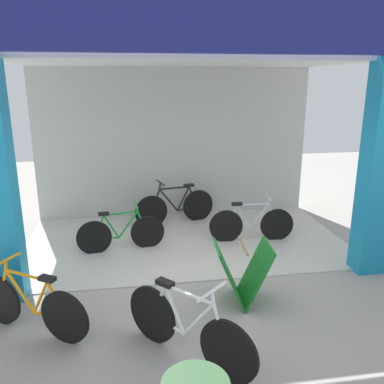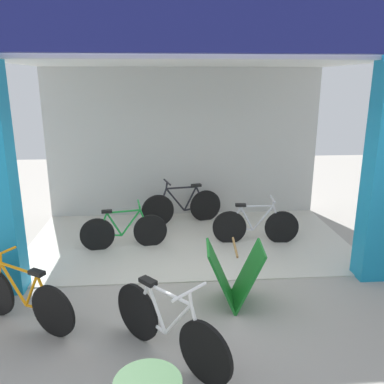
{
  "view_description": "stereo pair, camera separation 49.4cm",
  "coord_description": "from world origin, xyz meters",
  "px_view_note": "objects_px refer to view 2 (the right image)",
  "views": [
    {
      "loc": [
        -0.94,
        -5.15,
        2.85
      ],
      "look_at": [
        0.0,
        0.78,
        1.15
      ],
      "focal_mm": 37.32,
      "sensor_mm": 36.0,
      "label": 1
    },
    {
      "loc": [
        -0.45,
        -5.21,
        2.85
      ],
      "look_at": [
        0.0,
        0.78,
        1.15
      ],
      "focal_mm": 37.32,
      "sensor_mm": 36.0,
      "label": 2
    }
  ],
  "objects_px": {
    "bicycle_inside_0": "(255,226)",
    "sandwich_board_sign": "(234,275)",
    "bicycle_inside_2": "(182,206)",
    "bicycle_inside_1": "(124,231)",
    "bicycle_parked_1": "(23,298)",
    "bicycle_parked_0": "(168,327)"
  },
  "relations": [
    {
      "from": "bicycle_inside_2",
      "to": "bicycle_inside_1",
      "type": "bearing_deg",
      "value": -132.38
    },
    {
      "from": "bicycle_inside_1",
      "to": "sandwich_board_sign",
      "type": "xyz_separation_m",
      "value": [
        1.59,
        -1.89,
        0.08
      ]
    },
    {
      "from": "bicycle_parked_0",
      "to": "bicycle_inside_2",
      "type": "bearing_deg",
      "value": 84.95
    },
    {
      "from": "bicycle_inside_2",
      "to": "bicycle_parked_1",
      "type": "bearing_deg",
      "value": -121.71
    },
    {
      "from": "bicycle_parked_0",
      "to": "sandwich_board_sign",
      "type": "xyz_separation_m",
      "value": [
        0.87,
        1.01,
        0.04
      ]
    },
    {
      "from": "bicycle_inside_1",
      "to": "sandwich_board_sign",
      "type": "relative_size",
      "value": 1.8
    },
    {
      "from": "bicycle_parked_0",
      "to": "sandwich_board_sign",
      "type": "bearing_deg",
      "value": 49.12
    },
    {
      "from": "bicycle_inside_2",
      "to": "bicycle_parked_1",
      "type": "xyz_separation_m",
      "value": [
        -2.07,
        -3.35,
        -0.02
      ]
    },
    {
      "from": "bicycle_inside_0",
      "to": "bicycle_inside_2",
      "type": "distance_m",
      "value": 1.67
    },
    {
      "from": "bicycle_inside_0",
      "to": "sandwich_board_sign",
      "type": "bearing_deg",
      "value": -110.56
    },
    {
      "from": "bicycle_parked_0",
      "to": "bicycle_parked_1",
      "type": "distance_m",
      "value": 1.86
    },
    {
      "from": "bicycle_inside_2",
      "to": "bicycle_inside_0",
      "type": "bearing_deg",
      "value": -41.85
    },
    {
      "from": "bicycle_parked_0",
      "to": "sandwich_board_sign",
      "type": "distance_m",
      "value": 1.34
    },
    {
      "from": "bicycle_inside_0",
      "to": "bicycle_inside_1",
      "type": "bearing_deg",
      "value": -178.5
    },
    {
      "from": "bicycle_inside_0",
      "to": "bicycle_inside_2",
      "type": "height_order",
      "value": "bicycle_inside_2"
    },
    {
      "from": "bicycle_parked_1",
      "to": "sandwich_board_sign",
      "type": "bearing_deg",
      "value": 6.07
    },
    {
      "from": "sandwich_board_sign",
      "to": "bicycle_inside_1",
      "type": "bearing_deg",
      "value": 129.98
    },
    {
      "from": "bicycle_inside_1",
      "to": "bicycle_parked_0",
      "type": "height_order",
      "value": "bicycle_parked_0"
    },
    {
      "from": "bicycle_inside_1",
      "to": "bicycle_parked_1",
      "type": "height_order",
      "value": "bicycle_parked_1"
    },
    {
      "from": "bicycle_inside_2",
      "to": "sandwich_board_sign",
      "type": "bearing_deg",
      "value": -80.51
    },
    {
      "from": "bicycle_inside_2",
      "to": "sandwich_board_sign",
      "type": "height_order",
      "value": "bicycle_inside_2"
    },
    {
      "from": "bicycle_inside_2",
      "to": "bicycle_parked_1",
      "type": "height_order",
      "value": "bicycle_inside_2"
    }
  ]
}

